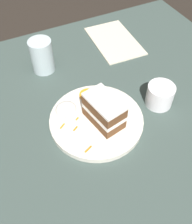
# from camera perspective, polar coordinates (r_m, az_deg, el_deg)

# --- Properties ---
(ground_plane) EXTENTS (6.00, 6.00, 0.00)m
(ground_plane) POSITION_cam_1_polar(r_m,az_deg,el_deg) (0.83, -1.12, -1.28)
(ground_plane) COLOR black
(ground_plane) RESTS_ON ground
(dining_table) EXTENTS (1.23, 0.99, 0.02)m
(dining_table) POSITION_cam_1_polar(r_m,az_deg,el_deg) (0.82, -1.14, -0.76)
(dining_table) COLOR #384742
(dining_table) RESTS_ON ground
(plate) EXTENTS (0.28, 0.28, 0.02)m
(plate) POSITION_cam_1_polar(r_m,az_deg,el_deg) (0.78, 0.00, -1.84)
(plate) COLOR silver
(plate) RESTS_ON dining_table
(cake_slice) EXTENTS (0.09, 0.13, 0.09)m
(cake_slice) POSITION_cam_1_polar(r_m,az_deg,el_deg) (0.74, 1.75, 0.30)
(cake_slice) COLOR brown
(cake_slice) RESTS_ON plate
(cream_dollop) EXTENTS (0.06, 0.06, 0.04)m
(cream_dollop) POSITION_cam_1_polar(r_m,az_deg,el_deg) (0.77, -6.55, 0.60)
(cream_dollop) COLOR white
(cream_dollop) RESTS_ON plate
(orange_garnish) EXTENTS (0.05, 0.05, 0.00)m
(orange_garnish) POSITION_cam_1_polar(r_m,az_deg,el_deg) (0.83, -1.87, 3.82)
(orange_garnish) COLOR orange
(orange_garnish) RESTS_ON plate
(carrot_shreds_scatter) EXTENTS (0.06, 0.12, 0.00)m
(carrot_shreds_scatter) POSITION_cam_1_polar(r_m,az_deg,el_deg) (0.74, -4.33, -4.51)
(carrot_shreds_scatter) COLOR orange
(carrot_shreds_scatter) RESTS_ON plate
(drinking_glass) EXTENTS (0.08, 0.08, 0.12)m
(drinking_glass) POSITION_cam_1_polar(r_m,az_deg,el_deg) (0.94, -11.60, 11.49)
(drinking_glass) COLOR silver
(drinking_glass) RESTS_ON dining_table
(coffee_mug) EXTENTS (0.08, 0.08, 0.07)m
(coffee_mug) POSITION_cam_1_polar(r_m,az_deg,el_deg) (0.83, 13.78, 3.70)
(coffee_mug) COLOR white
(coffee_mug) RESTS_ON dining_table
(menu_card) EXTENTS (0.17, 0.26, 0.00)m
(menu_card) POSITION_cam_1_polar(r_m,az_deg,el_deg) (1.09, 4.02, 15.21)
(menu_card) COLOR beige
(menu_card) RESTS_ON dining_table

